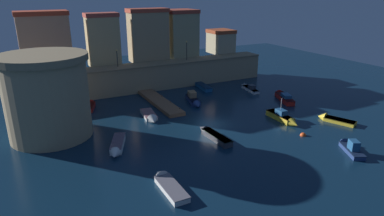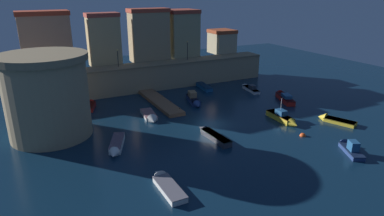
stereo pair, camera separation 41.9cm
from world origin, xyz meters
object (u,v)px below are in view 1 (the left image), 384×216
Objects in this scene: moored_boat_3 at (283,118)px; moored_boat_11 at (167,183)px; moored_boat_5 at (213,135)px; moored_boat_1 at (194,100)px; moored_boat_6 at (90,106)px; moored_boat_2 at (150,117)px; moored_boat_7 at (117,146)px; moored_boat_9 at (201,85)px; quay_lamp_1 at (187,47)px; fortress_tower at (47,96)px; moored_boat_8 at (283,97)px; moored_boat_4 at (249,88)px; moored_boat_0 at (350,147)px; quay_lamp_0 at (117,55)px; mooring_buoy_0 at (303,136)px; moored_boat_10 at (333,119)px.

moored_boat_3 is 1.04× the size of moored_boat_11.
moored_boat_3 is 11.55m from moored_boat_5.
moored_boat_6 is (-15.37, 5.20, -0.09)m from moored_boat_1.
moored_boat_2 is 0.95× the size of moored_boat_11.
moored_boat_9 is at bearing 153.98° from moored_boat_7.
moored_boat_11 is (-17.88, -31.33, -6.75)m from quay_lamp_1.
moored_boat_6 is 15.93m from moored_boat_7.
fortress_tower reaches higher than moored_boat_3.
moored_boat_8 is 31.49m from moored_boat_11.
moored_boat_4 is at bearing 113.06° from moored_boat_1.
moored_boat_1 is 1.07× the size of moored_boat_7.
moored_boat_2 is at bearing -0.81° from fortress_tower.
fortress_tower is 2.09× the size of moored_boat_0.
moored_boat_8 is (29.37, -10.44, 0.07)m from moored_boat_6.
moored_boat_5 is 1.12× the size of moored_boat_11.
moored_boat_6 is at bearing 3.75° from moored_boat_11.
quay_lamp_0 reaches higher than moored_boat_11.
quay_lamp_1 is 0.71× the size of moored_boat_0.
moored_boat_0 is at bearing -63.78° from quay_lamp_0.
moored_boat_3 reaches higher than moored_boat_0.
moored_boat_0 is 0.86× the size of moored_boat_7.
quay_lamp_0 is at bearing 117.85° from mooring_buoy_0.
moored_boat_2 is (12.95, -0.18, -4.92)m from fortress_tower.
moored_boat_8 reaches higher than moored_boat_7.
moored_boat_8 is at bearing -61.46° from moored_boat_11.
moored_boat_7 is at bearing 75.65° from moored_boat_5.
quay_lamp_1 is 0.55× the size of moored_boat_5.
moored_boat_10 is (28.97, -5.23, -0.15)m from moored_boat_7.
quay_lamp_1 reaches higher than mooring_buoy_0.
quay_lamp_1 is 26.27m from moored_boat_5.
moored_boat_7 reaches higher than moored_boat_5.
moored_boat_8 reaches higher than moored_boat_9.
moored_boat_6 is at bearing -158.13° from moored_boat_7.
moored_boat_8 reaches higher than moored_boat_4.
moored_boat_4 is at bearing -76.05° from moored_boat_6.
moored_boat_8 is (6.22, 17.91, 0.06)m from moored_boat_0.
moored_boat_3 is 28.94m from moored_boat_6.
quay_lamp_0 is 29.49m from moored_boat_3.
quay_lamp_0 is 0.57× the size of moored_boat_10.
moored_boat_1 is at bearing 91.66° from moored_boat_8.
moored_boat_1 reaches higher than moored_boat_7.
mooring_buoy_0 is (21.73, -6.98, -0.43)m from moored_boat_7.
moored_boat_4 is (34.01, 5.21, -4.82)m from fortress_tower.
moored_boat_6 is at bearing -134.97° from moored_boat_2.
mooring_buoy_0 is (1.86, -28.67, -7.06)m from quay_lamp_1.
moored_boat_6 is at bearing 92.62° from moored_boat_8.
moored_boat_2 is 20.64m from mooring_buoy_0.
moored_boat_10 is at bearing -161.18° from moored_boat_8.
fortress_tower is at bearing -131.79° from quay_lamp_0.
moored_boat_4 is 1.14× the size of moored_boat_10.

